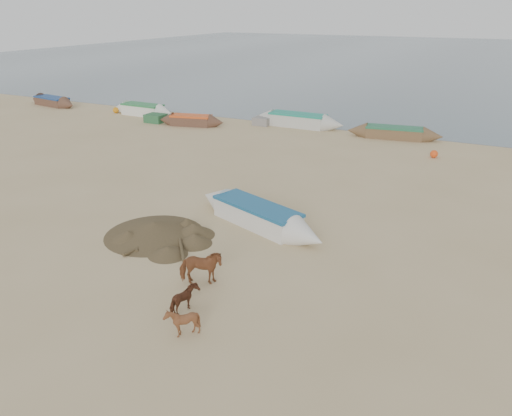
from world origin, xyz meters
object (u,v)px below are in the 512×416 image
Objects in this scene: calf_right at (185,300)px; calf_front at (182,322)px; cow_adult at (201,268)px; near_canoe at (257,215)px.

calf_front is at bearing -164.45° from calf_right.
calf_right is at bearing -153.98° from calf_front.
near_canoe is at bearing -20.87° from cow_adult.
cow_adult is at bearing -161.89° from calf_front.
calf_front is at bearing 175.33° from cow_adult.
near_canoe is at bearing -5.95° from calf_right.
near_canoe reaches higher than calf_front.
cow_adult is 1.59m from calf_right.
cow_adult is 4.91m from near_canoe.
calf_right is (0.44, -1.51, -0.18)m from cow_adult.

